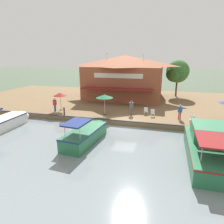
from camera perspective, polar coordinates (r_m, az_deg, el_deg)
ground_plane at (r=21.99m, az=3.60°, el=-4.25°), size 220.00×220.00×0.00m
quay_deck at (r=32.35m, az=7.56°, el=2.66°), size 22.00×56.00×0.60m
quay_edge_fender at (r=21.87m, az=3.68°, el=-2.56°), size 0.20×50.40×0.10m
waterfront_restaurant at (r=34.62m, az=3.60°, el=10.13°), size 11.78×12.91×7.43m
patio_umbrella_by_entrance at (r=26.83m, az=-14.61°, el=4.91°), size 1.81×1.81×2.38m
patio_umbrella_mid_patio_right at (r=23.97m, az=-2.14°, el=4.49°), size 2.05×2.05×2.48m
cafe_chair_back_row_seat at (r=23.91m, az=11.57°, el=-0.20°), size 0.52×0.52×0.85m
cafe_chair_mid_patio at (r=22.74m, az=21.96°, el=-1.85°), size 0.56×0.56×0.85m
cafe_chair_far_corner_seat at (r=24.70m, az=9.68°, el=0.40°), size 0.55×0.55×0.85m
person_mid_patio at (r=24.13m, az=5.55°, el=1.79°), size 0.50×0.50×1.78m
person_near_entrance at (r=26.65m, az=-16.05°, el=2.42°), size 0.48×0.48×1.70m
person_at_quay_edge at (r=23.55m, az=18.87°, el=0.53°), size 0.48×0.48×1.71m
motorboat_second_along at (r=24.17m, az=-27.98°, el=-2.41°), size 6.54×2.05×2.48m
motorboat_distant_upstream at (r=18.34m, az=-6.90°, el=-5.94°), size 6.53×2.53×2.29m
motorboat_outer_channel at (r=17.33m, az=26.24°, el=-8.24°), size 9.23×3.52×2.35m
mooring_post at (r=24.46m, az=-13.50°, el=0.15°), size 0.22×0.22×1.03m
tree_upstream_bank at (r=36.91m, az=18.03°, el=10.81°), size 4.10×3.90×6.33m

